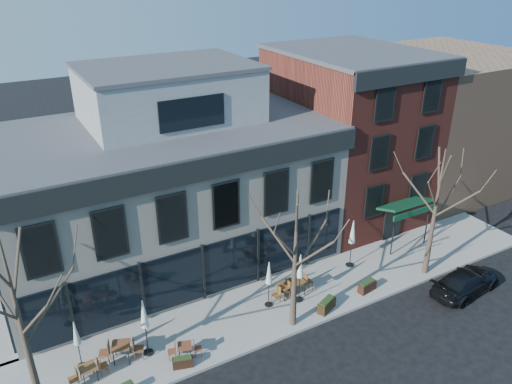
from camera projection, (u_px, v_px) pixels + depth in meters
ground at (204, 301)px, 26.29m from camera, size 120.00×120.00×0.00m
sidewalk_front at (278, 303)px, 26.00m from camera, size 33.50×4.70×0.15m
corner_building at (165, 185)px, 28.28m from camera, size 18.39×10.39×11.10m
red_brick_building at (347, 134)px, 33.56m from camera, size 8.20×11.78×11.18m
bg_building at (439, 118)px, 39.07m from camera, size 12.00×12.00×10.00m
tree_corner at (22, 327)px, 18.18m from camera, size 3.93×3.98×7.92m
tree_mid at (295, 261)px, 22.92m from camera, size 3.50×3.55×7.04m
tree_right at (435, 212)px, 26.82m from camera, size 3.72×3.77×7.48m
parked_sedan at (466, 282)px, 26.76m from camera, size 4.67×2.31×1.30m
cafe_set_0 at (88, 372)px, 21.02m from camera, size 1.75×0.76×0.90m
cafe_set_1 at (122, 350)px, 22.07m from camera, size 2.03×1.17×1.05m
cafe_set_2 at (185, 350)px, 22.27m from camera, size 1.58×0.90×0.81m
cafe_set_3 at (285, 290)px, 26.19m from camera, size 1.78×0.83×0.91m
cafe_set_4 at (296, 286)px, 26.39m from camera, size 2.00×0.81×1.06m
umbrella_0 at (76, 335)px, 21.20m from camera, size 0.39×0.39×2.44m
umbrella_1 at (144, 317)px, 21.77m from camera, size 0.47×0.47×2.95m
umbrella_2 at (269, 275)px, 24.98m from camera, size 0.42×0.42×2.63m
umbrella_3 at (300, 268)px, 25.32m from camera, size 0.45×0.45×2.79m
umbrella_4 at (353, 234)px, 28.17m from camera, size 0.48×0.48×2.98m
planter_1 at (183, 362)px, 21.82m from camera, size 0.96×0.59×0.50m
planter_2 at (327, 305)px, 25.30m from camera, size 1.21×0.85×0.63m
planter_3 at (367, 286)px, 26.75m from camera, size 1.11×0.58×0.59m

